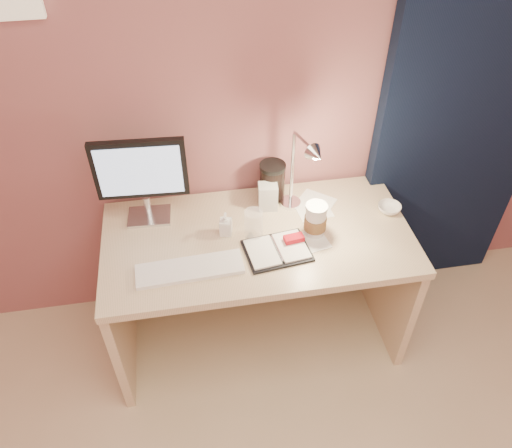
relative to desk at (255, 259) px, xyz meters
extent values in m
plane|color=#985859|center=(0.00, 0.30, 0.75)|extent=(3.50, 0.00, 3.50)
cube|color=black|center=(1.05, 0.24, 0.60)|extent=(0.85, 0.08, 2.20)
cube|color=beige|center=(0.00, -0.07, 0.21)|extent=(1.40, 0.70, 0.04)
cube|color=beige|center=(-0.68, -0.07, -0.16)|extent=(0.04, 0.66, 0.69)
cube|color=beige|center=(0.68, -0.07, -0.16)|extent=(0.04, 0.66, 0.69)
cube|color=beige|center=(0.00, 0.26, -0.10)|extent=(1.32, 0.03, 0.55)
cube|color=silver|center=(-0.48, 0.14, 0.23)|extent=(0.20, 0.15, 0.01)
cylinder|color=silver|center=(-0.48, 0.14, 0.29)|extent=(0.03, 0.03, 0.11)
cube|color=black|center=(-0.48, 0.14, 0.51)|extent=(0.40, 0.05, 0.29)
cube|color=#A0B9DA|center=(-0.48, 0.11, 0.51)|extent=(0.36, 0.02, 0.24)
cube|color=white|center=(-0.32, -0.23, 0.24)|extent=(0.46, 0.15, 0.02)
cube|color=black|center=(0.06, -0.19, 0.23)|extent=(0.30, 0.24, 0.01)
cube|color=white|center=(0.00, -0.19, 0.24)|extent=(0.14, 0.20, 0.01)
cube|color=white|center=(0.13, -0.18, 0.24)|extent=(0.14, 0.20, 0.01)
cube|color=red|center=(0.15, -0.15, 0.26)|extent=(0.09, 0.05, 0.02)
cube|color=white|center=(0.23, -0.15, 0.23)|extent=(0.16, 0.16, 0.00)
cube|color=white|center=(0.29, 0.06, 0.23)|extent=(0.18, 0.18, 0.00)
cube|color=white|center=(0.31, 0.10, 0.23)|extent=(0.24, 0.24, 0.00)
cylinder|color=silver|center=(0.25, -0.10, 0.30)|extent=(0.09, 0.09, 0.15)
cylinder|color=brown|center=(0.25, -0.10, 0.29)|extent=(0.10, 0.10, 0.06)
cylinder|color=silver|center=(0.25, -0.10, 0.38)|extent=(0.10, 0.10, 0.01)
cylinder|color=white|center=(-0.02, -0.08, 0.30)|extent=(0.08, 0.08, 0.15)
imported|color=white|center=(0.65, -0.01, 0.24)|extent=(0.12, 0.12, 0.03)
imported|color=silver|center=(-0.14, -0.03, 0.28)|extent=(0.06, 0.07, 0.12)
cylinder|color=black|center=(0.12, 0.19, 0.31)|extent=(0.12, 0.12, 0.17)
cube|color=silver|center=(0.08, 0.11, 0.29)|extent=(0.10, 0.08, 0.13)
cylinder|color=silver|center=(0.19, 0.12, 0.23)|extent=(0.10, 0.10, 0.02)
cylinder|color=silver|center=(0.19, 0.12, 0.43)|extent=(0.02, 0.02, 0.38)
cone|color=silver|center=(0.14, -0.05, 0.62)|extent=(0.10, 0.09, 0.08)
camera|label=1|loc=(-0.28, -1.68, 1.78)|focal=35.00mm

